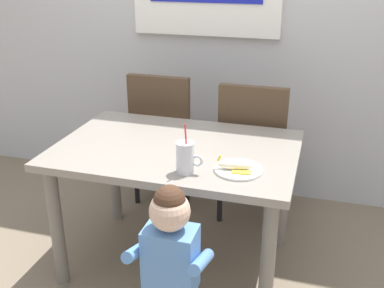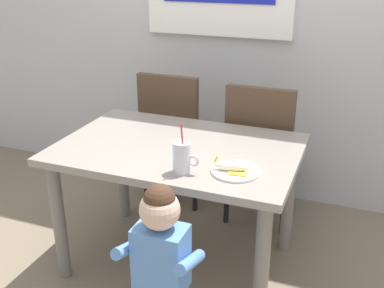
# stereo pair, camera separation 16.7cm
# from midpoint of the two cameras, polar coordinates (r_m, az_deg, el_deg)

# --- Properties ---
(ground_plane) EXTENTS (24.00, 24.00, 0.00)m
(ground_plane) POSITION_cam_midpoint_polar(r_m,az_deg,el_deg) (2.81, 0.21, -14.29)
(ground_plane) COLOR #7A6B56
(dining_table) EXTENTS (1.27, 0.86, 0.74)m
(dining_table) POSITION_cam_midpoint_polar(r_m,az_deg,el_deg) (2.48, 0.23, -2.55)
(dining_table) COLOR gray
(dining_table) RESTS_ON ground
(dining_chair_left) EXTENTS (0.44, 0.44, 0.96)m
(dining_chair_left) POSITION_cam_midpoint_polar(r_m,az_deg,el_deg) (3.21, -0.62, 1.69)
(dining_chair_left) COLOR #4C3826
(dining_chair_left) RESTS_ON ground
(dining_chair_right) EXTENTS (0.44, 0.45, 0.96)m
(dining_chair_right) POSITION_cam_midpoint_polar(r_m,az_deg,el_deg) (2.98, 10.22, -0.33)
(dining_chair_right) COLOR #4C3826
(dining_chair_right) RESTS_ON ground
(toddler_standing) EXTENTS (0.33, 0.24, 0.84)m
(toddler_standing) POSITION_cam_midpoint_polar(r_m,az_deg,el_deg) (1.98, -1.42, -13.21)
(toddler_standing) COLOR #3F4760
(toddler_standing) RESTS_ON ground
(milk_cup) EXTENTS (0.13, 0.08, 0.25)m
(milk_cup) POSITION_cam_midpoint_polar(r_m,az_deg,el_deg) (2.12, 1.01, -1.93)
(milk_cup) COLOR silver
(milk_cup) RESTS_ON dining_table
(snack_plate) EXTENTS (0.23, 0.23, 0.01)m
(snack_plate) POSITION_cam_midpoint_polar(r_m,az_deg,el_deg) (2.16, 7.64, -3.41)
(snack_plate) COLOR white
(snack_plate) RESTS_ON dining_table
(peeled_banana) EXTENTS (0.17, 0.12, 0.07)m
(peeled_banana) POSITION_cam_midpoint_polar(r_m,az_deg,el_deg) (2.14, 7.31, -2.91)
(peeled_banana) COLOR #F4EAC6
(peeled_banana) RESTS_ON snack_plate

